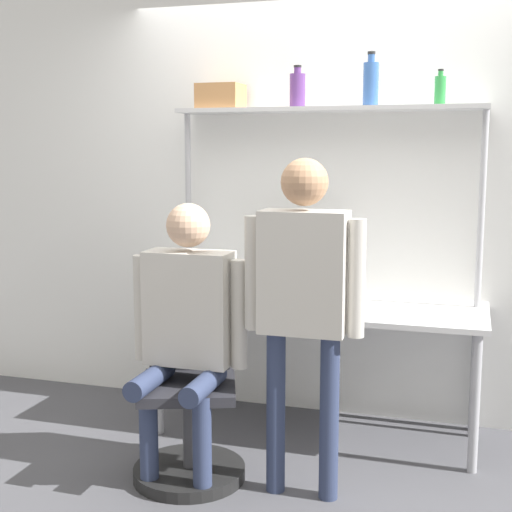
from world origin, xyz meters
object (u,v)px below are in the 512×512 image
bottle_blue (371,83)px  bottle_purple (297,90)px  person_seated (187,319)px  laptop (240,291)px  person_standing (304,286)px  office_chair (189,418)px  bottle_green (440,90)px  storage_box (221,96)px  cell_phone (277,305)px  monitor (295,256)px

bottle_blue → bottle_purple: (-0.42, 0.00, -0.03)m
person_seated → bottle_blue: bearing=52.8°
person_seated → bottle_blue: 1.68m
laptop → person_seated: 0.70m
person_standing → office_chair: bearing=176.2°
person_seated → bottle_green: bottle_green is taller
storage_box → office_chair: bearing=-80.9°
cell_phone → storage_box: bearing=145.8°
office_chair → bottle_green: bearing=39.3°
monitor → bottle_blue: (0.42, 0.01, 0.99)m
monitor → person_seated: 1.02m
monitor → person_seated: bearing=-107.7°
bottle_blue → bottle_purple: size_ratio=1.25×
bottle_green → bottle_purple: 0.80m
laptop → bottle_purple: bearing=44.9°
person_standing → bottle_purple: bottle_purple is taller
laptop → person_standing: size_ratio=0.19×
laptop → bottle_purple: (0.27, 0.27, 1.14)m
laptop → bottle_blue: bearing=21.1°
monitor → bottle_blue: bottle_blue is taller
monitor → person_standing: size_ratio=0.31×
laptop → bottle_blue: size_ratio=1.00×
person_standing → bottle_blue: 1.38m
laptop → office_chair: (-0.06, -0.65, -0.53)m
office_chair → bottle_green: bottle_green is taller
person_standing → laptop: bearing=127.8°
person_standing → bottle_green: bottle_green is taller
bottle_green → storage_box: (-1.26, 0.00, -0.01)m
monitor → laptop: size_ratio=1.63×
person_seated → storage_box: 1.48m
storage_box → laptop: bearing=-52.8°
cell_phone → bottle_green: 1.48m
bottle_blue → office_chair: bearing=-129.1°
laptop → bottle_green: size_ratio=1.55×
monitor → bottle_blue: 1.08m
monitor → laptop: bearing=-135.4°
person_seated → storage_box: storage_box is taller
laptop → bottle_purple: size_ratio=1.26×
bottle_blue → bottle_purple: 0.42m
person_seated → bottle_purple: (0.31, 0.96, 1.15)m
cell_phone → bottle_purple: size_ratio=0.63×
monitor → office_chair: (-0.32, -0.91, -0.71)m
office_chair → laptop: bearing=85.1°
laptop → bottle_green: 1.57m
bottle_blue → storage_box: bottle_blue is taller
cell_phone → person_seated: (-0.27, -0.67, 0.06)m
bottle_purple → bottle_green: bearing=0.0°
person_seated → storage_box: size_ratio=5.39×
office_chair → person_seated: bearing=-73.1°
laptop → storage_box: (-0.20, 0.27, 1.11)m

